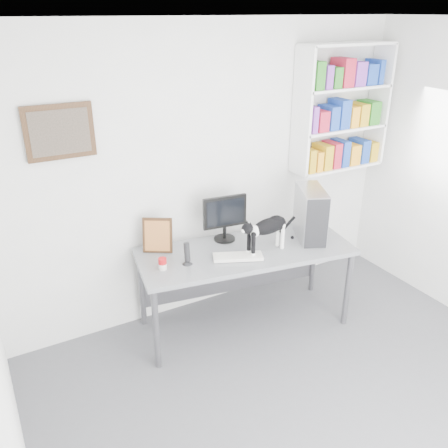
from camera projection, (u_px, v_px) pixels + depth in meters
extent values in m
cube|color=#4D4E52|center=(343.00, 431.00, 3.37)|extent=(4.00, 4.00, 0.01)
cube|color=white|center=(402.00, 21.00, 2.26)|extent=(4.00, 4.00, 0.01)
cube|color=silver|center=(211.00, 174.00, 4.41)|extent=(4.00, 0.01, 2.70)
cube|color=silver|center=(4.00, 385.00, 1.93)|extent=(0.01, 4.00, 2.70)
cube|color=white|center=(342.00, 108.00, 4.70)|extent=(1.03, 0.28, 1.24)
cube|color=#412815|center=(60.00, 132.00, 3.58)|extent=(0.52, 0.04, 0.42)
cube|color=slate|center=(245.00, 288.00, 4.38)|extent=(2.00, 1.05, 0.79)
cube|color=black|center=(225.00, 218.00, 4.31)|extent=(0.43, 0.25, 0.44)
cube|color=silver|center=(238.00, 256.00, 4.06)|extent=(0.45, 0.32, 0.03)
cube|color=#B1B2B6|center=(310.00, 213.00, 4.35)|extent=(0.39, 0.52, 0.48)
cylinder|color=black|center=(187.00, 253.00, 3.93)|extent=(0.10, 0.10, 0.20)
cube|color=#412815|center=(157.00, 235.00, 4.12)|extent=(0.28, 0.22, 0.32)
cylinder|color=#B80F15|center=(163.00, 264.00, 3.88)|extent=(0.08, 0.08, 0.10)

